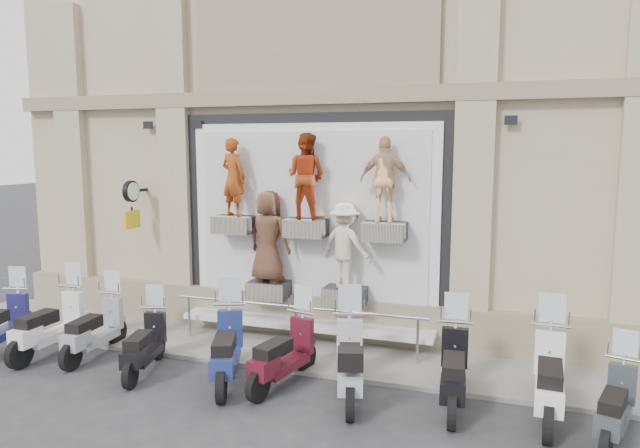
{
  "coord_description": "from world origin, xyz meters",
  "views": [
    {
      "loc": [
        3.72,
        -7.74,
        3.9
      ],
      "look_at": [
        0.52,
        1.9,
        2.51
      ],
      "focal_mm": 32.0,
      "sensor_mm": 36.0,
      "label": 1
    }
  ],
  "objects_px": {
    "scooter_a": "(0,312)",
    "scooter_d": "(144,333)",
    "guard_rail": "(296,329)",
    "scooter_c": "(94,317)",
    "scooter_i": "(550,362)",
    "scooter_g": "(350,347)",
    "scooter_e": "(226,335)",
    "scooter_f": "(283,340)",
    "scooter_j": "(616,392)",
    "clock_sign_bracket": "(132,198)",
    "scooter_h": "(454,356)",
    "scooter_b": "(49,312)"
  },
  "relations": [
    {
      "from": "scooter_a",
      "to": "scooter_d",
      "type": "relative_size",
      "value": 1.06
    },
    {
      "from": "guard_rail",
      "to": "scooter_c",
      "type": "height_order",
      "value": "scooter_c"
    },
    {
      "from": "scooter_i",
      "to": "scooter_g",
      "type": "bearing_deg",
      "value": -171.72
    },
    {
      "from": "scooter_c",
      "to": "scooter_d",
      "type": "relative_size",
      "value": 1.06
    },
    {
      "from": "scooter_e",
      "to": "guard_rail",
      "type": "bearing_deg",
      "value": 49.59
    },
    {
      "from": "scooter_a",
      "to": "scooter_e",
      "type": "bearing_deg",
      "value": -13.71
    },
    {
      "from": "scooter_f",
      "to": "scooter_j",
      "type": "relative_size",
      "value": 1.11
    },
    {
      "from": "scooter_d",
      "to": "guard_rail",
      "type": "bearing_deg",
      "value": 24.9
    },
    {
      "from": "guard_rail",
      "to": "scooter_g",
      "type": "xyz_separation_m",
      "value": [
        1.49,
        -1.58,
        0.36
      ]
    },
    {
      "from": "clock_sign_bracket",
      "to": "scooter_f",
      "type": "relative_size",
      "value": 0.54
    },
    {
      "from": "scooter_c",
      "to": "scooter_e",
      "type": "height_order",
      "value": "scooter_e"
    },
    {
      "from": "guard_rail",
      "to": "scooter_f",
      "type": "xyz_separation_m",
      "value": [
        0.34,
        -1.48,
        0.31
      ]
    },
    {
      "from": "scooter_g",
      "to": "scooter_d",
      "type": "bearing_deg",
      "value": 166.58
    },
    {
      "from": "scooter_i",
      "to": "scooter_j",
      "type": "relative_size",
      "value": 1.21
    },
    {
      "from": "guard_rail",
      "to": "scooter_h",
      "type": "distance_m",
      "value": 3.36
    },
    {
      "from": "clock_sign_bracket",
      "to": "scooter_j",
      "type": "xyz_separation_m",
      "value": [
        9.08,
        -2.21,
        -2.11
      ]
    },
    {
      "from": "scooter_c",
      "to": "guard_rail",
      "type": "bearing_deg",
      "value": 17.85
    },
    {
      "from": "scooter_h",
      "to": "scooter_d",
      "type": "bearing_deg",
      "value": 179.85
    },
    {
      "from": "scooter_h",
      "to": "scooter_f",
      "type": "bearing_deg",
      "value": 178.14
    },
    {
      "from": "scooter_f",
      "to": "scooter_i",
      "type": "distance_m",
      "value": 4.04
    },
    {
      "from": "guard_rail",
      "to": "scooter_b",
      "type": "relative_size",
      "value": 2.51
    },
    {
      "from": "scooter_h",
      "to": "scooter_j",
      "type": "relative_size",
      "value": 1.15
    },
    {
      "from": "scooter_c",
      "to": "scooter_f",
      "type": "distance_m",
      "value": 3.82
    },
    {
      "from": "scooter_j",
      "to": "scooter_c",
      "type": "bearing_deg",
      "value": -165.31
    },
    {
      "from": "clock_sign_bracket",
      "to": "scooter_h",
      "type": "distance_m",
      "value": 7.46
    },
    {
      "from": "clock_sign_bracket",
      "to": "scooter_d",
      "type": "relative_size",
      "value": 0.58
    },
    {
      "from": "scooter_h",
      "to": "scooter_i",
      "type": "height_order",
      "value": "scooter_i"
    },
    {
      "from": "scooter_b",
      "to": "scooter_f",
      "type": "height_order",
      "value": "scooter_b"
    },
    {
      "from": "scooter_i",
      "to": "scooter_j",
      "type": "xyz_separation_m",
      "value": [
        0.79,
        -0.42,
        -0.15
      ]
    },
    {
      "from": "clock_sign_bracket",
      "to": "scooter_i",
      "type": "bearing_deg",
      "value": -12.16
    },
    {
      "from": "scooter_a",
      "to": "scooter_j",
      "type": "relative_size",
      "value": 1.09
    },
    {
      "from": "guard_rail",
      "to": "scooter_e",
      "type": "bearing_deg",
      "value": -109.27
    },
    {
      "from": "scooter_a",
      "to": "scooter_e",
      "type": "height_order",
      "value": "scooter_e"
    },
    {
      "from": "guard_rail",
      "to": "scooter_h",
      "type": "xyz_separation_m",
      "value": [
        3.05,
        -1.37,
        0.34
      ]
    },
    {
      "from": "scooter_a",
      "to": "scooter_h",
      "type": "xyz_separation_m",
      "value": [
        8.44,
        0.31,
        0.04
      ]
    },
    {
      "from": "scooter_f",
      "to": "scooter_g",
      "type": "bearing_deg",
      "value": 7.03
    },
    {
      "from": "scooter_c",
      "to": "scooter_d",
      "type": "distance_m",
      "value": 1.39
    },
    {
      "from": "scooter_j",
      "to": "scooter_i",
      "type": "bearing_deg",
      "value": 169.05
    },
    {
      "from": "scooter_c",
      "to": "scooter_j",
      "type": "bearing_deg",
      "value": -6.14
    },
    {
      "from": "guard_rail",
      "to": "scooter_e",
      "type": "relative_size",
      "value": 2.49
    },
    {
      "from": "scooter_e",
      "to": "scooter_i",
      "type": "xyz_separation_m",
      "value": [
        4.97,
        0.36,
        0.02
      ]
    },
    {
      "from": "guard_rail",
      "to": "scooter_j",
      "type": "height_order",
      "value": "scooter_j"
    },
    {
      "from": "clock_sign_bracket",
      "to": "scooter_h",
      "type": "height_order",
      "value": "clock_sign_bracket"
    },
    {
      "from": "scooter_e",
      "to": "scooter_b",
      "type": "bearing_deg",
      "value": 156.75
    },
    {
      "from": "scooter_b",
      "to": "scooter_i",
      "type": "distance_m",
      "value": 8.73
    },
    {
      "from": "guard_rail",
      "to": "scooter_e",
      "type": "height_order",
      "value": "scooter_e"
    },
    {
      "from": "scooter_j",
      "to": "scooter_b",
      "type": "bearing_deg",
      "value": -164.12
    },
    {
      "from": "scooter_e",
      "to": "scooter_j",
      "type": "xyz_separation_m",
      "value": [
        5.76,
        -0.07,
        -0.13
      ]
    },
    {
      "from": "guard_rail",
      "to": "scooter_d",
      "type": "xyz_separation_m",
      "value": [
        -2.13,
        -1.73,
        0.25
      ]
    },
    {
      "from": "scooter_c",
      "to": "scooter_f",
      "type": "relative_size",
      "value": 0.98
    }
  ]
}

